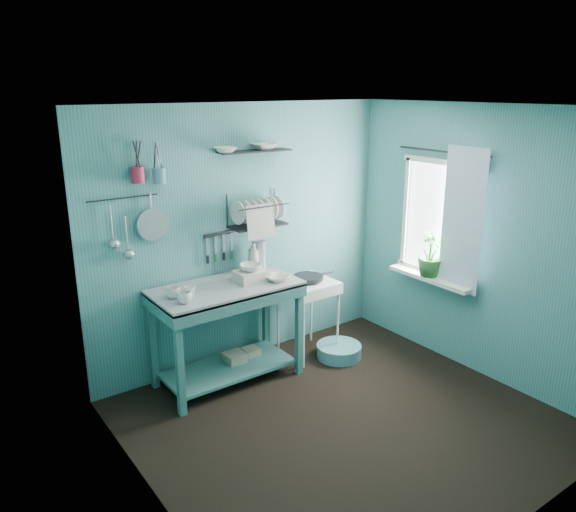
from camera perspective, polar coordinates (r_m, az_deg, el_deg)
floor at (r=4.83m, az=5.66°, el=-16.34°), size 3.20×3.20×0.00m
ceiling at (r=4.04m, az=6.72°, el=14.82°), size 3.20×3.20×0.00m
wall_back at (r=5.43m, az=-4.45°, el=2.04°), size 3.20×0.00×3.20m
wall_front at (r=3.40m, az=23.44°, el=-8.77°), size 3.20×0.00×3.20m
wall_left at (r=3.48m, az=-14.09°, el=-7.21°), size 0.00×3.00×3.00m
wall_right at (r=5.43m, az=18.85°, el=1.18°), size 0.00×3.00×3.00m
work_counter at (r=5.20m, az=-6.17°, el=-7.87°), size 1.39×0.82×0.93m
mug_left at (r=4.67m, az=-10.50°, el=-4.18°), size 0.12×0.12×0.10m
mug_mid at (r=4.80m, az=-9.94°, el=-3.60°), size 0.14×0.14×0.09m
mug_right at (r=4.80m, az=-11.55°, el=-3.65°), size 0.17×0.17×0.10m
wash_tub at (r=5.11m, az=-3.81°, el=-2.02°), size 0.28×0.22×0.10m
tub_bowl at (r=5.09m, az=-3.83°, el=-1.16°), size 0.19×0.19×0.06m
soap_bottle at (r=5.34m, az=-3.54°, el=-0.04°), size 0.12×0.12×0.30m
water_bottle at (r=5.42m, az=-2.76°, el=0.09°), size 0.09×0.09×0.28m
counter_bowl at (r=5.12m, az=-1.13°, el=-2.23°), size 0.22×0.22×0.05m
hotplate_stand at (r=5.70m, az=2.01°, el=-6.29°), size 0.55×0.55×0.79m
frying_pan at (r=5.54m, az=2.06°, el=-2.19°), size 0.30×0.30×0.03m
knife_strip at (r=5.24m, az=-7.05°, el=2.24°), size 0.32×0.05×0.03m
dish_rack at (r=5.29m, az=-3.10°, el=4.70°), size 0.57×0.28×0.32m
upper_shelf at (r=5.23m, az=-3.42°, el=10.60°), size 0.71×0.24×0.01m
shelf_bowl_left at (r=5.07m, az=-6.37°, el=10.36°), size 0.22×0.22×0.05m
shelf_bowl_right at (r=5.28m, az=-2.42°, el=10.91°), size 0.25×0.25×0.06m
utensil_cup_magenta at (r=4.76m, az=-15.03°, el=7.97°), size 0.11×0.11×0.13m
utensil_cup_teal at (r=4.83m, az=-12.95°, el=7.95°), size 0.11×0.11×0.13m
colander at (r=4.91m, az=-13.59°, el=3.15°), size 0.28×0.03×0.28m
ladle_outer at (r=4.79m, az=-17.49°, el=3.19°), size 0.01×0.01×0.30m
ladle_inner at (r=4.85m, az=-16.09°, el=2.15°), size 0.01×0.01×0.30m
hook_rail at (r=4.80m, az=-16.42°, el=5.68°), size 0.60×0.01×0.01m
window_glass at (r=5.64m, az=15.22°, el=3.65°), size 0.00×1.10×1.10m
windowsill at (r=5.74m, az=14.23°, el=-2.19°), size 0.16×0.95×0.04m
curtain at (r=5.40m, az=17.27°, el=3.45°), size 0.00×1.35×1.35m
curtain_rod at (r=5.50m, az=15.44°, el=10.19°), size 0.02×1.05×0.02m
potted_plant at (r=5.68m, az=14.28°, el=0.16°), size 0.31×0.31×0.44m
storage_tin_large at (r=5.44m, az=-5.39°, el=-10.84°), size 0.18×0.18×0.22m
storage_tin_small at (r=5.56m, az=-3.74°, el=-10.27°), size 0.15×0.15×0.20m
floor_basin at (r=5.78m, az=5.19°, el=-9.57°), size 0.45×0.45×0.13m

